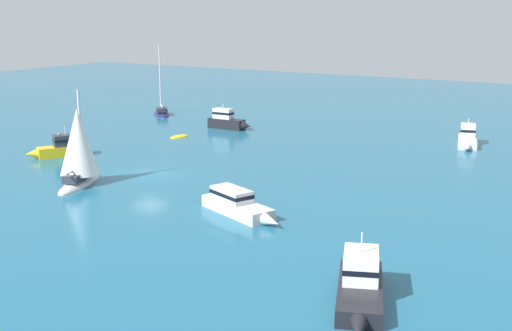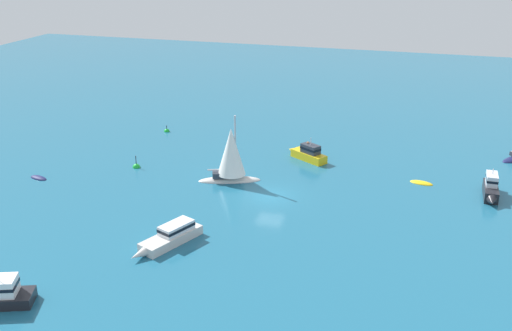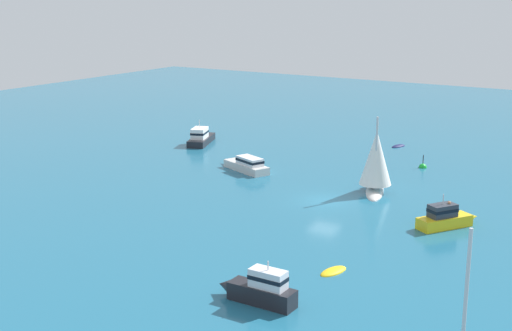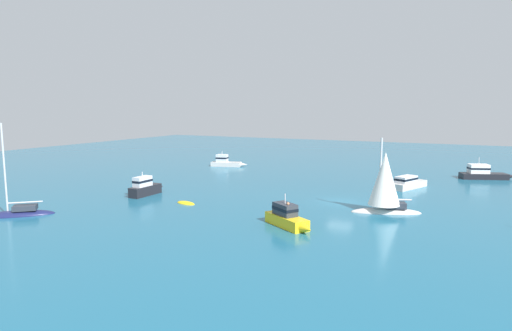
% 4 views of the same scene
% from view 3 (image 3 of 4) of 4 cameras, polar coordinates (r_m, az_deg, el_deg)
% --- Properties ---
extents(ground_plane, '(160.00, 160.00, 0.00)m').
position_cam_3_polar(ground_plane, '(59.32, 5.65, -2.89)').
color(ground_plane, '#1E607F').
extents(launch, '(6.80, 3.77, 1.50)m').
position_cam_3_polar(launch, '(68.79, -0.81, 0.08)').
color(launch, silver).
rests_on(launch, ground).
extents(ketch, '(3.71, 6.37, 7.22)m').
position_cam_3_polar(ketch, '(61.89, 9.71, 0.09)').
color(ketch, silver).
rests_on(ketch, ground).
extents(rib, '(1.44, 2.32, 0.46)m').
position_cam_3_polar(rib, '(81.39, 11.49, 1.52)').
color(rib, '#191E4C').
rests_on(rib, ground).
extents(rib_1, '(1.46, 2.43, 0.43)m').
position_cam_3_polar(rib_1, '(44.81, 6.30, -8.58)').
color(rib_1, yellow).
rests_on(rib_1, ground).
extents(powerboat, '(4.94, 1.25, 2.62)m').
position_cam_3_polar(powerboat, '(40.06, 0.27, -9.98)').
color(powerboat, black).
rests_on(powerboat, ground).
extents(launch_1, '(3.89, 7.19, 2.89)m').
position_cam_3_polar(launch_1, '(81.48, -4.48, 2.31)').
color(launch_1, black).
rests_on(launch_1, ground).
extents(cabin_cruiser_1, '(3.82, 5.08, 2.61)m').
position_cam_3_polar(cabin_cruiser_1, '(54.26, 15.21, -4.12)').
color(cabin_cruiser_1, yellow).
rests_on(cabin_cruiser_1, ground).
extents(channel_buoy, '(0.80, 0.80, 1.70)m').
position_cam_3_polar(channel_buoy, '(72.16, 13.39, -0.16)').
color(channel_buoy, green).
rests_on(channel_buoy, ground).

